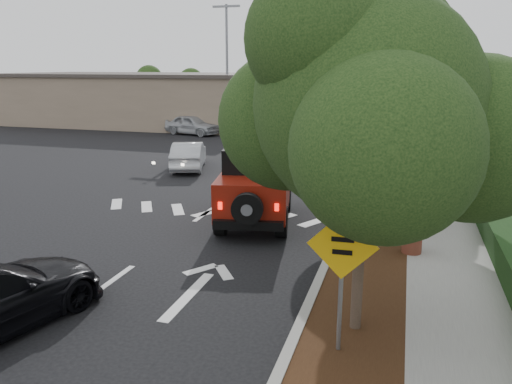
% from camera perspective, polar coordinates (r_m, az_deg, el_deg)
% --- Properties ---
extents(ground, '(120.00, 120.00, 0.00)m').
position_cam_1_polar(ground, '(11.98, -16.64, -10.10)').
color(ground, black).
rests_on(ground, ground).
extents(curb, '(0.20, 70.00, 0.15)m').
position_cam_1_polar(curb, '(21.61, 12.00, 1.27)').
color(curb, '#9E9B93').
rests_on(curb, ground).
extents(planting_strip, '(1.80, 70.00, 0.12)m').
position_cam_1_polar(planting_strip, '(21.56, 14.64, 1.05)').
color(planting_strip, black).
rests_on(planting_strip, ground).
extents(sidewalk, '(2.00, 70.00, 0.12)m').
position_cam_1_polar(sidewalk, '(21.58, 19.67, 0.68)').
color(sidewalk, gray).
rests_on(sidewalk, ground).
extents(hedge, '(0.80, 70.00, 0.80)m').
position_cam_1_polar(hedge, '(21.64, 23.44, 1.29)').
color(hedge, black).
rests_on(hedge, ground).
extents(commercial_building, '(22.00, 12.00, 4.00)m').
position_cam_1_polar(commercial_building, '(45.00, -13.10, 10.32)').
color(commercial_building, '#7F6D58').
rests_on(commercial_building, ground).
extents(transmission_tower, '(7.00, 4.00, 28.00)m').
position_cam_1_polar(transmission_tower, '(57.22, 16.67, 8.86)').
color(transmission_tower, slate).
rests_on(transmission_tower, ground).
extents(street_tree_near, '(3.80, 3.80, 5.92)m').
position_cam_1_polar(street_tree_near, '(9.81, 11.22, -15.48)').
color(street_tree_near, black).
rests_on(street_tree_near, ground).
extents(street_tree_mid, '(3.20, 3.20, 5.32)m').
position_cam_1_polar(street_tree_mid, '(16.26, 13.75, -3.40)').
color(street_tree_mid, black).
rests_on(street_tree_mid, ground).
extents(street_tree_far, '(3.40, 3.40, 5.62)m').
position_cam_1_polar(street_tree_far, '(22.55, 14.74, 1.45)').
color(street_tree_far, black).
rests_on(street_tree_far, ground).
extents(light_pole_a, '(2.00, 0.22, 9.00)m').
position_cam_1_polar(light_pole_a, '(37.57, -3.22, 6.88)').
color(light_pole_a, slate).
rests_on(light_pole_a, ground).
extents(light_pole_b, '(2.00, 0.22, 9.00)m').
position_cam_1_polar(light_pole_b, '(49.22, 0.48, 8.66)').
color(light_pole_b, slate).
rests_on(light_pole_b, ground).
extents(red_jeep, '(2.81, 4.85, 2.38)m').
position_cam_1_polar(red_jeep, '(15.84, 0.10, 1.10)').
color(red_jeep, black).
rests_on(red_jeep, ground).
extents(silver_suv_ahead, '(2.71, 4.92, 1.31)m').
position_cam_1_polar(silver_suv_ahead, '(23.13, 2.46, 3.88)').
color(silver_suv_ahead, '#9A9EA2').
rests_on(silver_suv_ahead, ground).
extents(silver_sedan_oncoming, '(2.57, 4.19, 1.30)m').
position_cam_1_polar(silver_sedan_oncoming, '(24.09, -7.70, 4.18)').
color(silver_sedan_oncoming, '#B8BBC0').
rests_on(silver_sedan_oncoming, ground).
extents(parked_suv, '(4.42, 2.66, 1.41)m').
position_cam_1_polar(parked_suv, '(36.22, -7.32, 7.64)').
color(parked_suv, '#ABAEB3').
rests_on(parked_suv, ground).
extents(speed_hump_sign, '(1.16, 0.11, 2.46)m').
position_cam_1_polar(speed_hump_sign, '(8.30, 9.78, -8.01)').
color(speed_hump_sign, slate).
rests_on(speed_hump_sign, ground).
extents(terracotta_planter, '(0.63, 0.63, 1.09)m').
position_cam_1_polar(terracotta_planter, '(13.42, 17.51, -4.13)').
color(terracotta_planter, brown).
rests_on(terracotta_planter, ground).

